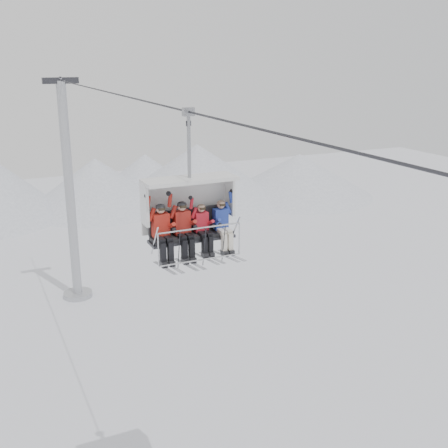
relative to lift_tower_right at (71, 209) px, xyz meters
name	(u,v)px	position (x,y,z in m)	size (l,w,h in m)	color
ridgeline	(16,189)	(-1.58, 20.05, -2.94)	(72.00, 21.00, 7.00)	silver
lift_tower_right	(71,209)	(0.00, 0.00, 0.00)	(2.00, 1.80, 13.48)	#A4A6AB
haul_cable	(224,120)	(0.00, -22.00, 7.52)	(0.06, 0.06, 50.00)	#2D2D32
chairlift_carrier	(188,207)	(0.00, -19.67, 4.93)	(2.55, 1.17, 3.98)	black
skier_far_left	(162,230)	(-0.88, -19.97, 4.46)	(0.44, 1.69, 1.72)	#B42217
skier_center_left	(183,228)	(-0.28, -19.97, 4.46)	(0.44, 1.69, 1.72)	#A52119
skier_center_right	(203,227)	(0.29, -19.99, 4.39)	(0.37, 1.69, 1.50)	red
skier_far_right	(222,224)	(0.88, -19.99, 4.42)	(0.39, 1.69, 1.57)	#263DA3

